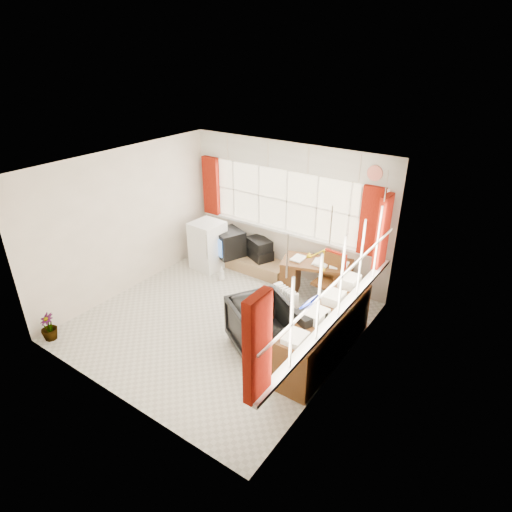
# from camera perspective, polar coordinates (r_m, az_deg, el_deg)

# --- Properties ---
(ground) EXTENTS (4.00, 4.00, 0.00)m
(ground) POSITION_cam_1_polar(r_m,az_deg,el_deg) (6.94, -4.81, -8.65)
(ground) COLOR beige
(ground) RESTS_ON ground
(room_walls) EXTENTS (4.00, 4.00, 4.00)m
(room_walls) POSITION_cam_1_polar(r_m,az_deg,el_deg) (6.20, -5.33, 2.75)
(room_walls) COLOR beige
(room_walls) RESTS_ON ground
(window_back) EXTENTS (3.70, 0.12, 3.60)m
(window_back) POSITION_cam_1_polar(r_m,az_deg,el_deg) (7.88, 3.90, 3.75)
(window_back) COLOR #FFF2C9
(window_back) RESTS_ON room_walls
(window_right) EXTENTS (0.12, 3.70, 3.60)m
(window_right) POSITION_cam_1_polar(r_m,az_deg,el_deg) (5.56, 10.66, -7.18)
(window_right) COLOR #FFF2C9
(window_right) RESTS_ON room_walls
(curtains) EXTENTS (3.83, 3.83, 1.15)m
(curtains) POSITION_cam_1_polar(r_m,az_deg,el_deg) (6.44, 6.36, 3.21)
(curtains) COLOR maroon
(curtains) RESTS_ON room_walls
(overhead_cabinets) EXTENTS (3.98, 3.98, 0.48)m
(overhead_cabinets) POSITION_cam_1_polar(r_m,az_deg,el_deg) (6.20, 7.43, 10.02)
(overhead_cabinets) COLOR silver
(overhead_cabinets) RESTS_ON room_walls
(desk) EXTENTS (1.30, 0.91, 0.72)m
(desk) POSITION_cam_1_polar(r_m,az_deg,el_deg) (7.43, 8.03, -2.84)
(desk) COLOR #573514
(desk) RESTS_ON ground
(desk_lamp) EXTENTS (0.16, 0.14, 0.39)m
(desk_lamp) POSITION_cam_1_polar(r_m,az_deg,el_deg) (6.91, 8.99, 0.07)
(desk_lamp) COLOR yellow
(desk_lamp) RESTS_ON desk
(task_chair) EXTENTS (0.45, 0.47, 0.97)m
(task_chair) POSITION_cam_1_polar(r_m,az_deg,el_deg) (7.16, 9.91, -2.94)
(task_chair) COLOR black
(task_chair) RESTS_ON ground
(office_chair) EXTENTS (1.12, 1.11, 0.75)m
(office_chair) POSITION_cam_1_polar(r_m,az_deg,el_deg) (6.20, 0.58, -9.12)
(office_chair) COLOR black
(office_chair) RESTS_ON ground
(radiator) EXTENTS (0.44, 0.29, 0.62)m
(radiator) POSITION_cam_1_polar(r_m,az_deg,el_deg) (6.76, 4.09, -7.11)
(radiator) COLOR white
(radiator) RESTS_ON ground
(credenza) EXTENTS (0.50, 2.00, 0.85)m
(credenza) POSITION_cam_1_polar(r_m,az_deg,el_deg) (6.10, 9.18, -10.03)
(credenza) COLOR #573514
(credenza) RESTS_ON ground
(file_tray) EXTENTS (0.42, 0.46, 0.12)m
(file_tray) POSITION_cam_1_polar(r_m,az_deg,el_deg) (5.65, 7.15, -7.93)
(file_tray) COLOR black
(file_tray) RESTS_ON credenza
(tv_bench) EXTENTS (1.40, 0.50, 0.25)m
(tv_bench) POSITION_cam_1_polar(r_m,az_deg,el_deg) (8.33, -0.31, -1.10)
(tv_bench) COLOR #A27B51
(tv_bench) RESTS_ON ground
(crt_tv) EXTENTS (0.70, 0.68, 0.50)m
(crt_tv) POSITION_cam_1_polar(r_m,az_deg,el_deg) (8.34, -3.74, 1.77)
(crt_tv) COLOR black
(crt_tv) RESTS_ON tv_bench
(hifi_stack) EXTENTS (0.64, 0.54, 0.39)m
(hifi_stack) POSITION_cam_1_polar(r_m,az_deg,el_deg) (8.22, 0.42, 0.97)
(hifi_stack) COLOR black
(hifi_stack) RESTS_ON tv_bench
(mini_fridge) EXTENTS (0.59, 0.60, 0.94)m
(mini_fridge) POSITION_cam_1_polar(r_m,az_deg,el_deg) (8.35, -6.43, 1.44)
(mini_fridge) COLOR white
(mini_fridge) RESTS_ON ground
(spray_bottle_a) EXTENTS (0.14, 0.14, 0.27)m
(spray_bottle_a) POSITION_cam_1_polar(r_m,az_deg,el_deg) (8.01, -4.58, -2.33)
(spray_bottle_a) COLOR silver
(spray_bottle_a) RESTS_ON ground
(spray_bottle_b) EXTENTS (0.13, 0.13, 0.20)m
(spray_bottle_b) POSITION_cam_1_polar(r_m,az_deg,el_deg) (7.37, 1.84, -5.34)
(spray_bottle_b) COLOR #86C8BC
(spray_bottle_b) RESTS_ON ground
(flower_vase) EXTENTS (0.26, 0.26, 0.43)m
(flower_vase) POSITION_cam_1_polar(r_m,az_deg,el_deg) (7.13, -25.91, -8.49)
(flower_vase) COLOR black
(flower_vase) RESTS_ON ground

